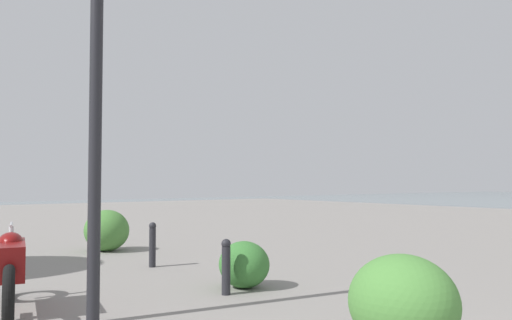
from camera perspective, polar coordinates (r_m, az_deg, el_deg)
The scene contains 7 objects.
lamppost at distance 6.09m, azimuth -17.25°, elevation 10.46°, with size 0.98×0.28×4.38m.
motorcycle at distance 6.91m, azimuth -25.57°, elevation -10.80°, with size 2.15×0.62×1.06m.
bollard_near at distance 7.18m, azimuth -3.33°, elevation -11.56°, with size 0.13×0.13×0.76m.
bollard_mid at distance 9.61m, azimuth -11.37°, elevation -9.05°, with size 0.13×0.13×0.80m.
shrub_low at distance 12.01m, azimuth -16.18°, elevation -7.48°, with size 1.07×0.96×0.91m.
shrub_round at distance 7.63m, azimuth -1.33°, elevation -11.47°, with size 0.79×0.71×0.67m.
shrub_wide at distance 5.04m, azimuth 15.92°, elevation -14.93°, with size 1.03×0.93×0.88m.
Camera 1 is at (-1.11, 2.99, 1.54)m, focal length 36.19 mm.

